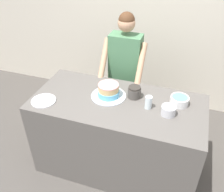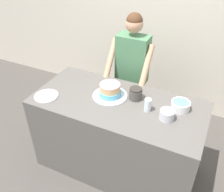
{
  "view_description": "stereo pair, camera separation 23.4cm",
  "coord_description": "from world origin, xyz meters",
  "px_view_note": "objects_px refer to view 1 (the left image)",
  "views": [
    {
      "loc": [
        0.57,
        -1.46,
        2.33
      ],
      "look_at": [
        -0.05,
        0.36,
        0.98
      ],
      "focal_mm": 40.0,
      "sensor_mm": 36.0,
      "label": 1
    },
    {
      "loc": [
        0.78,
        -1.37,
        2.33
      ],
      "look_at": [
        -0.05,
        0.36,
        0.98
      ],
      "focal_mm": 40.0,
      "sensor_mm": 36.0,
      "label": 2
    }
  ],
  "objects_px": {
    "frosting_bowl_white": "(169,110)",
    "ceramic_plate": "(44,101)",
    "person_baker": "(125,65)",
    "cake": "(109,91)",
    "drinking_glass": "(148,102)",
    "frosting_bowl_blue": "(179,100)",
    "stoneware_jar": "(134,92)"
  },
  "relations": [
    {
      "from": "frosting_bowl_blue",
      "to": "drinking_glass",
      "type": "relative_size",
      "value": 1.38
    },
    {
      "from": "cake",
      "to": "frosting_bowl_blue",
      "type": "height_order",
      "value": "cake"
    },
    {
      "from": "cake",
      "to": "frosting_bowl_white",
      "type": "bearing_deg",
      "value": -9.32
    },
    {
      "from": "frosting_bowl_blue",
      "to": "ceramic_plate",
      "type": "xyz_separation_m",
      "value": [
        -1.25,
        -0.37,
        -0.04
      ]
    },
    {
      "from": "stoneware_jar",
      "to": "ceramic_plate",
      "type": "bearing_deg",
      "value": -156.69
    },
    {
      "from": "cake",
      "to": "drinking_glass",
      "type": "relative_size",
      "value": 2.78
    },
    {
      "from": "person_baker",
      "to": "drinking_glass",
      "type": "xyz_separation_m",
      "value": [
        0.41,
        -0.64,
        0.01
      ]
    },
    {
      "from": "frosting_bowl_blue",
      "to": "drinking_glass",
      "type": "bearing_deg",
      "value": -150.69
    },
    {
      "from": "cake",
      "to": "drinking_glass",
      "type": "distance_m",
      "value": 0.42
    },
    {
      "from": "drinking_glass",
      "to": "frosting_bowl_white",
      "type": "bearing_deg",
      "value": -11.25
    },
    {
      "from": "frosting_bowl_blue",
      "to": "ceramic_plate",
      "type": "bearing_deg",
      "value": -163.47
    },
    {
      "from": "cake",
      "to": "frosting_bowl_blue",
      "type": "relative_size",
      "value": 2.02
    },
    {
      "from": "person_baker",
      "to": "ceramic_plate",
      "type": "relative_size",
      "value": 6.58
    },
    {
      "from": "ceramic_plate",
      "to": "cake",
      "type": "bearing_deg",
      "value": 26.31
    },
    {
      "from": "cake",
      "to": "frosting_bowl_white",
      "type": "height_order",
      "value": "cake"
    },
    {
      "from": "cake",
      "to": "drinking_glass",
      "type": "xyz_separation_m",
      "value": [
        0.41,
        -0.06,
        0.0
      ]
    },
    {
      "from": "frosting_bowl_blue",
      "to": "frosting_bowl_white",
      "type": "height_order",
      "value": "frosting_bowl_white"
    },
    {
      "from": "cake",
      "to": "ceramic_plate",
      "type": "bearing_deg",
      "value": -153.69
    },
    {
      "from": "person_baker",
      "to": "frosting_bowl_blue",
      "type": "relative_size",
      "value": 9.08
    },
    {
      "from": "frosting_bowl_white",
      "to": "ceramic_plate",
      "type": "xyz_separation_m",
      "value": [
        -1.17,
        -0.18,
        -0.04
      ]
    },
    {
      "from": "frosting_bowl_white",
      "to": "drinking_glass",
      "type": "xyz_separation_m",
      "value": [
        -0.19,
        0.04,
        0.01
      ]
    },
    {
      "from": "frosting_bowl_white",
      "to": "stoneware_jar",
      "type": "height_order",
      "value": "stoneware_jar"
    },
    {
      "from": "frosting_bowl_white",
      "to": "ceramic_plate",
      "type": "height_order",
      "value": "frosting_bowl_white"
    },
    {
      "from": "frosting_bowl_white",
      "to": "cake",
      "type": "bearing_deg",
      "value": 170.68
    },
    {
      "from": "cake",
      "to": "person_baker",
      "type": "bearing_deg",
      "value": 90.03
    },
    {
      "from": "frosting_bowl_white",
      "to": "drinking_glass",
      "type": "distance_m",
      "value": 0.2
    },
    {
      "from": "person_baker",
      "to": "cake",
      "type": "bearing_deg",
      "value": -89.97
    },
    {
      "from": "cake",
      "to": "ceramic_plate",
      "type": "distance_m",
      "value": 0.64
    },
    {
      "from": "frosting_bowl_blue",
      "to": "ceramic_plate",
      "type": "distance_m",
      "value": 1.3
    },
    {
      "from": "person_baker",
      "to": "stoneware_jar",
      "type": "distance_m",
      "value": 0.57
    },
    {
      "from": "stoneware_jar",
      "to": "drinking_glass",
      "type": "bearing_deg",
      "value": -37.91
    },
    {
      "from": "frosting_bowl_white",
      "to": "drinking_glass",
      "type": "height_order",
      "value": "drinking_glass"
    }
  ]
}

